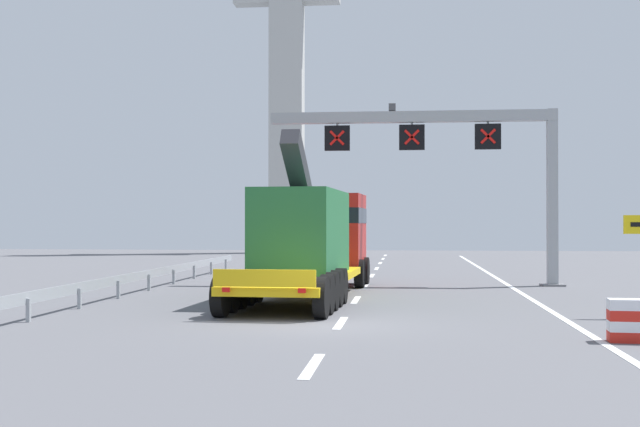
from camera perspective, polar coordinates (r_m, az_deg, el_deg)
name	(u,v)px	position (r m, az deg, el deg)	size (l,w,h in m)	color
ground	(319,324)	(20.65, -0.04, -7.61)	(112.00, 112.00, 0.00)	#5B5B60
lane_markings	(372,276)	(39.48, 3.58, -4.28)	(0.20, 52.56, 0.01)	silver
edge_line_right	(513,288)	(32.74, 13.12, -5.01)	(0.20, 63.00, 0.01)	silver
overhead_lane_gantry	(451,144)	(33.97, 8.97, 4.71)	(11.76, 0.90, 7.34)	#9EA0A5
heavy_haul_truck_yellow	(314,238)	(29.10, -0.41, -1.66)	(3.58, 14.15, 5.30)	yellow
crash_barrier_striped	(633,321)	(18.70, 20.70, -6.90)	(1.03, 0.57, 0.90)	red
guardrail_left	(161,273)	(32.95, -10.88, -4.02)	(0.13, 26.20, 0.76)	#999EA3
bridge_pylon_distant	(287,41)	(71.81, -2.29, 11.76)	(9.00, 2.00, 35.13)	#B7B7B2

